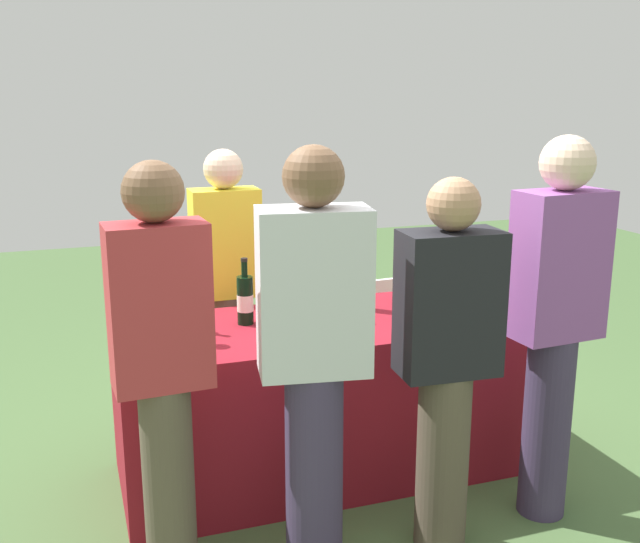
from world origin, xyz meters
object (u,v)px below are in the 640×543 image
guest_1 (314,352)px  server_pouring (227,281)px  wine_bottle_1 (175,305)px  wine_glass_0 (202,322)px  wine_bottle_0 (150,306)px  wine_bottle_4 (318,294)px  wine_glass_1 (402,301)px  wine_bottle_7 (430,280)px  wine_glass_3 (451,292)px  wine_bottle_3 (272,298)px  wine_bottle_6 (402,283)px  guest_3 (555,316)px  wine_bottle_5 (362,288)px  guest_2 (447,356)px  menu_board (360,337)px  wine_bottle_2 (245,300)px  wine_glass_2 (427,300)px  guest_0 (162,362)px

guest_1 → server_pouring: bearing=101.1°
wine_bottle_1 → wine_glass_0: size_ratio=2.29×
wine_bottle_0 → server_pouring: server_pouring is taller
wine_bottle_0 → wine_bottle_4: 0.80m
wine_glass_1 → wine_bottle_4: bearing=153.7°
wine_bottle_7 → wine_glass_3: size_ratio=2.13×
wine_bottle_3 → server_pouring: bearing=102.4°
wine_bottle_3 → wine_bottle_6: bearing=4.1°
wine_bottle_6 → guest_3: bearing=-69.8°
wine_bottle_7 → guest_3: size_ratio=0.19×
wine_bottle_3 → wine_bottle_5: wine_bottle_5 is taller
wine_bottle_3 → guest_2: size_ratio=0.20×
wine_bottle_5 → guest_1: guest_1 is taller
guest_3 → menu_board: guest_3 is taller
wine_bottle_3 → wine_bottle_5: bearing=2.1°
wine_bottle_3 → server_pouring: server_pouring is taller
wine_bottle_2 → menu_board: bearing=40.7°
wine_bottle_1 → wine_bottle_7: wine_bottle_7 is taller
wine_bottle_4 → guest_1: guest_1 is taller
wine_bottle_0 → menu_board: 1.60m
guest_3 → wine_glass_3: bearing=101.3°
wine_bottle_7 → wine_glass_0: 1.27m
wine_bottle_1 → menu_board: size_ratio=0.45×
wine_bottle_0 → wine_bottle_1: 0.12m
server_pouring → wine_bottle_7: bearing=153.9°
wine_glass_0 → wine_glass_2: wine_glass_0 is taller
wine_bottle_3 → wine_bottle_7: bearing=2.1°
wine_bottle_1 → menu_board: wine_bottle_1 is taller
wine_bottle_3 → guest_2: bearing=-61.0°
wine_bottle_3 → wine_glass_2: 0.75m
wine_bottle_0 → guest_1: size_ratio=0.19×
wine_bottle_6 → guest_1: (-0.78, -0.89, 0.02)m
server_pouring → guest_3: guest_3 is taller
wine_bottle_0 → guest_3: guest_3 is taller
wine_bottle_0 → wine_glass_2: size_ratio=2.29×
wine_bottle_5 → wine_glass_1: (0.11, -0.24, -0.02)m
wine_glass_1 → wine_glass_3: 0.28m
wine_bottle_5 → wine_bottle_4: bearing=-166.9°
guest_2 → menu_board: (0.29, 1.62, -0.48)m
wine_bottle_7 → wine_bottle_3: bearing=-177.9°
guest_0 → server_pouring: bearing=64.8°
wine_bottle_1 → guest_2: size_ratio=0.21×
guest_1 → menu_board: bearing=71.5°
wine_bottle_2 → menu_board: wine_bottle_2 is taller
wine_bottle_5 → wine_glass_1: 0.26m
wine_bottle_7 → guest_1: 1.27m
wine_bottle_6 → wine_glass_0: bearing=-164.9°
wine_bottle_6 → wine_bottle_5: bearing=-172.0°
menu_board → wine_glass_0: bearing=-142.6°
wine_bottle_4 → guest_2: size_ratio=0.21×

